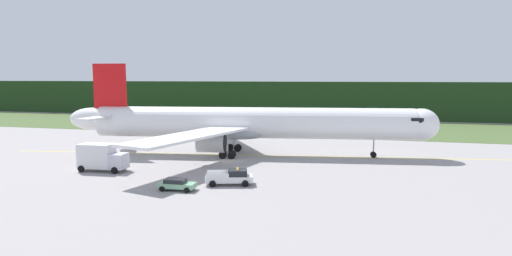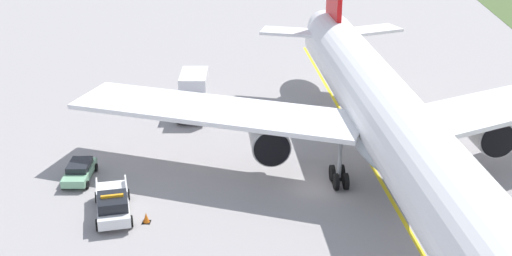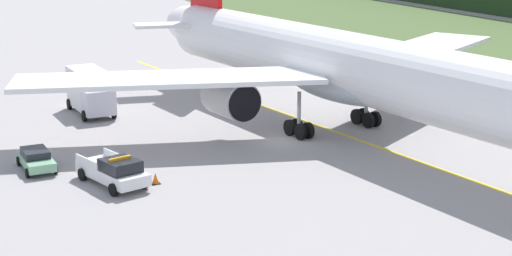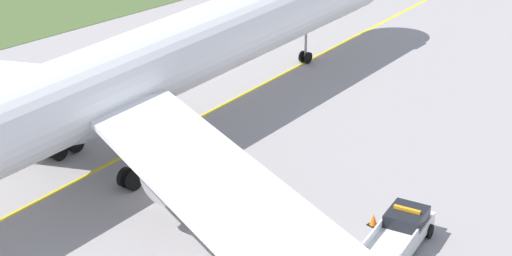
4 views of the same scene
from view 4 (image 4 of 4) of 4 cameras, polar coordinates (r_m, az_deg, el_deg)
The scene contains 5 objects.
ground at distance 52.68m, azimuth -5.88°, elevation -3.90°, with size 320.00×320.00×0.00m, color gray.
taxiway_centerline_main at distance 57.69m, azimuth -7.40°, elevation -1.26°, with size 80.00×0.30×0.01m, color yellow.
airliner at distance 55.14m, azimuth -8.22°, elevation 3.21°, with size 59.06×45.25×14.64m.
ops_pickup_truck at distance 47.22m, azimuth 9.21°, elevation -6.56°, with size 5.84×3.53×1.94m.
apron_cone at distance 49.18m, azimuth 7.49°, elevation -5.82°, with size 0.54×0.54×0.68m.
Camera 4 is at (-28.51, -36.24, 25.49)m, focal length 62.80 mm.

